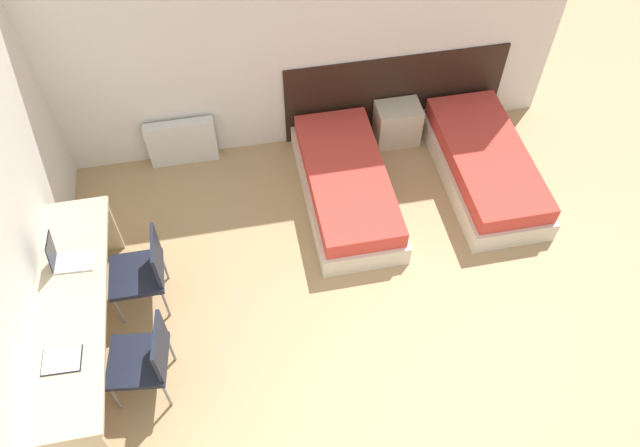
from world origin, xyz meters
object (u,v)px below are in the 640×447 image
at_px(laptop, 67,258).
at_px(chair_near_laptop, 143,270).
at_px(bed_near_window, 346,186).
at_px(chair_near_notebook, 145,357).
at_px(bed_near_door, 484,165).
at_px(nightstand, 397,123).

bearing_deg(laptop, chair_near_laptop, 4.43).
bearing_deg(bed_near_window, laptop, -161.35).
bearing_deg(chair_near_laptop, chair_near_notebook, -89.56).
height_order(bed_near_window, bed_near_door, same).
bearing_deg(chair_near_laptop, nightstand, 30.82).
relative_size(bed_near_door, chair_near_laptop, 2.18).
bearing_deg(bed_near_door, chair_near_notebook, -154.18).
xyz_separation_m(nightstand, chair_near_notebook, (-2.82, -2.51, 0.25)).
relative_size(bed_near_door, laptop, 5.55).
bearing_deg(bed_near_door, nightstand, 134.28).
distance_m(nightstand, laptop, 3.80).
bearing_deg(nightstand, chair_near_laptop, -149.65).
relative_size(bed_near_window, chair_near_laptop, 2.18).
xyz_separation_m(bed_near_window, bed_near_door, (1.52, 0.00, 0.00)).
bearing_deg(nightstand, chair_near_notebook, -138.29).
bearing_deg(chair_near_notebook, bed_near_door, 33.03).
distance_m(chair_near_laptop, laptop, 0.65).
bearing_deg(laptop, chair_near_notebook, -53.80).
distance_m(bed_near_door, chair_near_laptop, 3.69).
xyz_separation_m(nightstand, laptop, (-3.37, -1.66, 0.60)).
distance_m(bed_near_door, laptop, 4.27).
height_order(bed_near_door, nightstand, nightstand).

